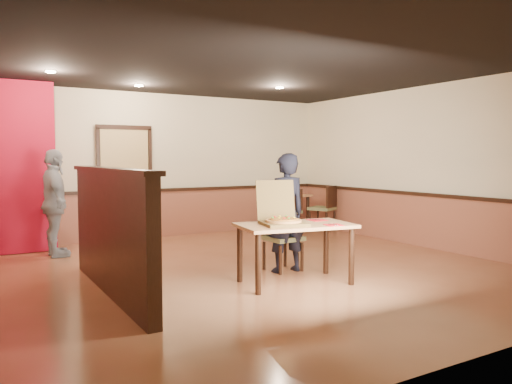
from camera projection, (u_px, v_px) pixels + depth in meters
floor at (254, 270)px, 6.91m from camera, size 7.00×7.00×0.00m
ceiling at (253, 65)px, 6.71m from camera, size 7.00×7.00×0.00m
wall_back at (164, 165)px, 9.82m from camera, size 7.00×0.00×7.00m
wall_right at (429, 167)px, 8.58m from camera, size 0.00×7.00×7.00m
wainscot_back at (166, 214)px, 9.86m from camera, size 7.00×0.04×0.90m
chair_rail_back at (166, 190)px, 9.81m from camera, size 7.00×0.06×0.06m
wainscot_right at (427, 222)px, 8.63m from camera, size 0.04×7.00×0.90m
chair_rail_right at (426, 195)px, 8.59m from camera, size 0.06×7.00×0.06m
back_door at (125, 184)px, 9.41m from camera, size 0.90×0.06×2.10m
booth_partition at (111, 230)px, 5.67m from camera, size 0.20×3.10×1.44m
red_accent_panel at (1, 167)px, 7.93m from camera, size 1.60×0.20×2.78m
spot_a at (51, 72)px, 7.10m from camera, size 0.14×0.14×0.02m
spot_b at (139, 85)px, 8.46m from camera, size 0.14×0.14×0.02m
spot_c at (280, 87)px, 8.71m from camera, size 0.14×0.14×0.02m
main_table at (295, 233)px, 6.15m from camera, size 1.50×1.01×0.74m
diner_chair at (280, 234)px, 6.91m from camera, size 0.49×0.49×0.92m
side_chair_left at (289, 210)px, 10.10m from camera, size 0.47×0.47×0.92m
side_chair_right at (325, 206)px, 10.57m from camera, size 0.63×0.63×0.96m
side_table at (290, 202)px, 10.85m from camera, size 0.84×0.84×0.75m
diner at (285, 213)px, 6.76m from camera, size 0.61×0.42×1.62m
passerby at (55, 203)px, 7.79m from camera, size 0.44×1.00×1.69m
pizza_box at (282, 219)px, 6.08m from camera, size 0.62×0.69×0.53m
pizza at (284, 221)px, 6.03m from camera, size 0.48×0.48×0.03m
napkin_near at (334, 225)px, 6.02m from camera, size 0.24×0.24×0.01m
napkin_far at (317, 220)px, 6.50m from camera, size 0.21×0.21×0.01m
condiment at (286, 191)px, 10.88m from camera, size 0.05×0.05×0.14m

